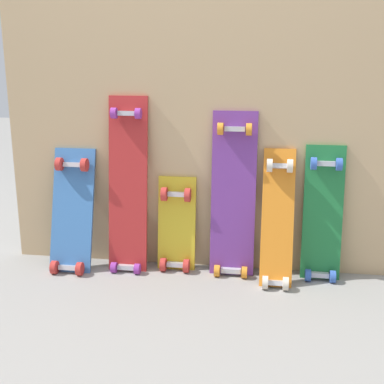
{
  "coord_description": "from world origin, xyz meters",
  "views": [
    {
      "loc": [
        0.38,
        -2.62,
        1.14
      ],
      "look_at": [
        0.0,
        -0.07,
        0.45
      ],
      "focal_mm": 49.3,
      "sensor_mm": 36.0,
      "label": 1
    }
  ],
  "objects_px": {
    "skateboard_blue": "(72,216)",
    "skateboard_green": "(323,219)",
    "skateboard_red": "(128,191)",
    "skateboard_purple": "(233,201)",
    "skateboard_yellow": "(176,229)",
    "skateboard_orange": "(277,224)"
  },
  "relations": [
    {
      "from": "skateboard_blue",
      "to": "skateboard_red",
      "type": "xyz_separation_m",
      "value": [
        0.3,
        0.04,
        0.14
      ]
    },
    {
      "from": "skateboard_orange",
      "to": "skateboard_green",
      "type": "relative_size",
      "value": 0.97
    },
    {
      "from": "skateboard_red",
      "to": "skateboard_green",
      "type": "xyz_separation_m",
      "value": [
        1.01,
        0.02,
        -0.11
      ]
    },
    {
      "from": "skateboard_purple",
      "to": "skateboard_blue",
      "type": "bearing_deg",
      "value": -176.22
    },
    {
      "from": "skateboard_yellow",
      "to": "skateboard_red",
      "type": "bearing_deg",
      "value": -175.03
    },
    {
      "from": "skateboard_orange",
      "to": "skateboard_yellow",
      "type": "bearing_deg",
      "value": 171.72
    },
    {
      "from": "skateboard_blue",
      "to": "skateboard_red",
      "type": "distance_m",
      "value": 0.33
    },
    {
      "from": "skateboard_blue",
      "to": "skateboard_green",
      "type": "height_order",
      "value": "skateboard_green"
    },
    {
      "from": "skateboard_red",
      "to": "skateboard_purple",
      "type": "height_order",
      "value": "skateboard_red"
    },
    {
      "from": "skateboard_blue",
      "to": "skateboard_yellow",
      "type": "xyz_separation_m",
      "value": [
        0.55,
        0.06,
        -0.07
      ]
    },
    {
      "from": "skateboard_blue",
      "to": "skateboard_green",
      "type": "xyz_separation_m",
      "value": [
        1.31,
        0.06,
        0.02
      ]
    },
    {
      "from": "skateboard_green",
      "to": "skateboard_blue",
      "type": "bearing_deg",
      "value": -177.4
    },
    {
      "from": "skateboard_yellow",
      "to": "skateboard_orange",
      "type": "xyz_separation_m",
      "value": [
        0.53,
        -0.08,
        0.08
      ]
    },
    {
      "from": "skateboard_purple",
      "to": "skateboard_orange",
      "type": "relative_size",
      "value": 1.25
    },
    {
      "from": "skateboard_red",
      "to": "skateboard_green",
      "type": "bearing_deg",
      "value": 1.08
    },
    {
      "from": "skateboard_purple",
      "to": "skateboard_orange",
      "type": "height_order",
      "value": "skateboard_purple"
    },
    {
      "from": "skateboard_orange",
      "to": "skateboard_green",
      "type": "bearing_deg",
      "value": 18.03
    },
    {
      "from": "skateboard_blue",
      "to": "skateboard_orange",
      "type": "xyz_separation_m",
      "value": [
        1.08,
        -0.01,
        0.01
      ]
    },
    {
      "from": "skateboard_yellow",
      "to": "skateboard_orange",
      "type": "relative_size",
      "value": 0.76
    },
    {
      "from": "skateboard_red",
      "to": "skateboard_blue",
      "type": "bearing_deg",
      "value": -172.32
    },
    {
      "from": "skateboard_yellow",
      "to": "skateboard_green",
      "type": "height_order",
      "value": "skateboard_green"
    },
    {
      "from": "skateboard_yellow",
      "to": "skateboard_purple",
      "type": "distance_m",
      "value": 0.35
    }
  ]
}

